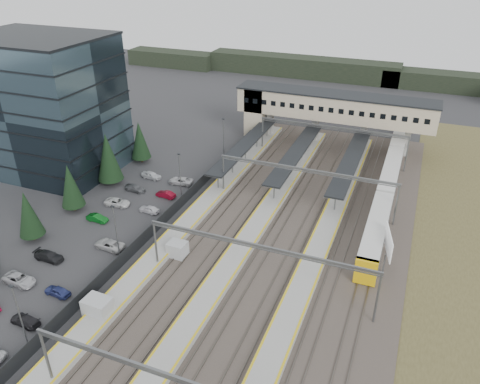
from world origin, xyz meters
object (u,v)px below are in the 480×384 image
at_px(office_building, 44,105).
at_px(billboard, 388,243).
at_px(relay_cabin_near, 98,308).
at_px(relay_cabin_far, 178,250).
at_px(footbridge, 320,107).
at_px(train, 390,177).

xyz_separation_m(office_building, billboard, (61.95, -8.11, -8.90)).
distance_m(relay_cabin_near, relay_cabin_far, 13.96).
bearing_deg(footbridge, relay_cabin_near, -100.45).
relative_size(office_building, train, 0.42).
bearing_deg(billboard, office_building, 172.54).
xyz_separation_m(office_building, train, (60.00, 14.87, -10.20)).
bearing_deg(relay_cabin_near, relay_cabin_far, 78.13).
xyz_separation_m(relay_cabin_near, train, (27.48, 45.53, 0.72)).
relative_size(office_building, footbridge, 0.60).
bearing_deg(office_building, billboard, -7.46).
distance_m(relay_cabin_far, train, 40.27).
xyz_separation_m(footbridge, billboard, (18.24, -38.11, -4.64)).
bearing_deg(office_building, footbridge, 34.47).
bearing_deg(relay_cabin_near, billboard, 37.45).
relative_size(office_building, relay_cabin_far, 9.54).
relative_size(office_building, billboard, 4.26).
xyz_separation_m(relay_cabin_near, footbridge, (11.18, 60.65, 6.65)).
distance_m(relay_cabin_far, billboard, 28.08).
relative_size(footbridge, billboard, 7.08).
height_order(relay_cabin_near, relay_cabin_far, relay_cabin_near).
bearing_deg(train, relay_cabin_far, -127.68).
relative_size(footbridge, train, 0.69).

